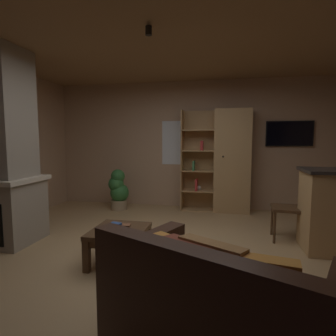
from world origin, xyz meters
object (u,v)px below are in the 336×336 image
dining_chair (294,204)px  bookshelf_cabinet (227,162)px  table_book_2 (115,224)px  coffee_table (119,236)px  potted_floor_plant (118,190)px  table_book_1 (126,225)px  wall_mounted_tv (289,134)px  leather_couch (218,312)px  table_book_0 (113,229)px

dining_chair → bookshelf_cabinet: bearing=121.4°
bookshelf_cabinet → table_book_2: (-1.29, -2.64, -0.53)m
bookshelf_cabinet → coffee_table: bearing=-115.6°
coffee_table → potted_floor_plant: bearing=111.7°
table_book_1 → potted_floor_plant: 2.50m
potted_floor_plant → table_book_1: bearing=-66.7°
wall_mounted_tv → leather_couch: bearing=-107.6°
bookshelf_cabinet → potted_floor_plant: 2.27m
coffee_table → table_book_1: (0.07, 0.02, 0.12)m
leather_couch → table_book_2: 1.67m
table_book_2 → table_book_0: bearing=-125.8°
coffee_table → table_book_0: 0.13m
wall_mounted_tv → bookshelf_cabinet: bearing=-169.8°
coffee_table → dining_chair: size_ratio=0.72×
table_book_1 → potted_floor_plant: size_ratio=0.13×
table_book_1 → table_book_2: bearing=-154.9°
bookshelf_cabinet → table_book_2: 2.99m
table_book_2 → potted_floor_plant: potted_floor_plant is taller
leather_couch → table_book_1: (-1.07, 1.22, 0.13)m
table_book_0 → table_book_2: (0.02, 0.03, 0.05)m
table_book_1 → wall_mounted_tv: wall_mounted_tv is taller
wall_mounted_tv → potted_floor_plant: bearing=-171.3°
dining_chair → leather_couch: bearing=-113.2°
leather_couch → potted_floor_plant: (-2.06, 3.51, 0.10)m
leather_couch → potted_floor_plant: leather_couch is taller
table_book_0 → table_book_1: 0.15m
table_book_2 → wall_mounted_tv: bearing=49.3°
coffee_table → wall_mounted_tv: bearing=49.4°
table_book_0 → table_book_2: table_book_2 is taller
dining_chair → table_book_2: bearing=-151.7°
leather_couch → table_book_0: bearing=136.4°
dining_chair → potted_floor_plant: 3.28m
bookshelf_cabinet → dining_chair: size_ratio=2.19×
table_book_1 → bookshelf_cabinet: bearing=65.6°
bookshelf_cabinet → potted_floor_plant: bearing=-172.2°
table_book_1 → table_book_2: (-0.11, -0.05, 0.02)m
table_book_2 → potted_floor_plant: 2.51m
potted_floor_plant → wall_mounted_tv: (3.34, 0.51, 1.13)m
coffee_table → table_book_2: size_ratio=5.27×
bookshelf_cabinet → table_book_0: 3.03m
table_book_0 → dining_chair: bearing=28.6°
table_book_1 → wall_mounted_tv: (2.35, 2.80, 1.10)m
bookshelf_cabinet → table_book_2: bookshelf_cabinet is taller
table_book_2 → wall_mounted_tv: (2.45, 2.85, 1.08)m
table_book_0 → potted_floor_plant: 2.53m
bookshelf_cabinet → table_book_1: 2.90m
leather_couch → table_book_1: bearing=131.3°
table_book_0 → coffee_table: bearing=47.3°
bookshelf_cabinet → leather_couch: size_ratio=1.20×
table_book_1 → table_book_2: table_book_2 is taller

